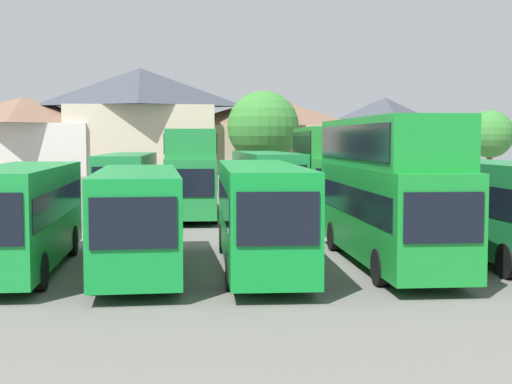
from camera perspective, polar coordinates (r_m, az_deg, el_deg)
ground at (r=42.90m, az=-2.25°, el=-1.67°), size 140.00×140.00×0.00m
depot_boundary_wall at (r=50.65m, az=-2.91°, el=0.24°), size 56.00×0.50×1.80m
bus_1 at (r=25.27m, az=-17.44°, el=-1.45°), size 2.64×10.43×3.42m
bus_2 at (r=24.32m, az=-9.00°, el=-1.67°), size 2.77×10.46×3.30m
bus_3 at (r=24.73m, az=0.31°, el=-1.34°), size 2.85×11.55×3.44m
bus_4 at (r=25.76m, az=9.88°, el=0.71°), size 2.74×11.43×5.00m
bus_5 at (r=27.48m, az=17.93°, el=-0.95°), size 2.78×10.37×3.48m
bus_6 at (r=40.89m, az=-9.78°, el=0.78°), size 2.97×10.61×3.47m
bus_7 at (r=40.93m, az=-4.92°, el=1.83°), size 2.97×10.48×4.78m
bus_8 at (r=41.04m, az=0.79°, el=0.90°), size 2.93×10.64×3.54m
bus_9 at (r=41.44m, az=5.22°, el=1.94°), size 3.50×11.80×4.90m
house_terrace_left at (r=57.90m, az=-17.30°, el=3.35°), size 10.45×8.25×7.33m
house_terrace_centre at (r=56.60m, az=-8.77°, el=4.61°), size 11.16×6.94×9.52m
house_terrace_right at (r=57.83m, az=1.00°, el=3.64°), size 10.29×6.50×7.52m
house_terrace_far_right at (r=60.26m, az=9.76°, el=3.61°), size 7.64×6.47×7.54m
tree_left_of_lot at (r=53.34m, az=0.55°, el=4.97°), size 5.11×5.11×7.70m
tree_behind_wall at (r=52.94m, az=17.40°, el=4.19°), size 3.21×3.21×6.21m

